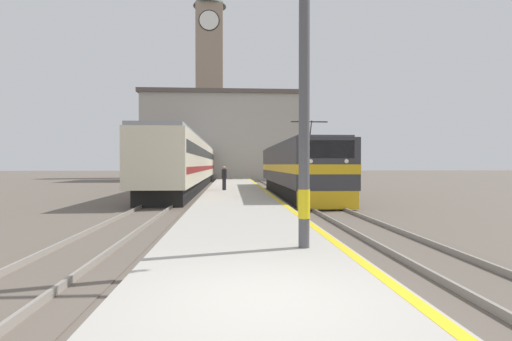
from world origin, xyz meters
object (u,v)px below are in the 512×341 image
Objects in this scene: passenger_train at (197,164)px; catenary_mast at (312,37)px; clock_tower at (210,75)px; person_on_platform at (224,178)px; locomotive_train at (296,169)px.

catenary_mast is (5.14, -34.18, 2.53)m from passenger_train.
passenger_train is 1.53× the size of clock_tower.
clock_tower is (0.22, 22.97, 14.48)m from passenger_train.
person_on_platform is at bearing -78.79° from passenger_train.
passenger_train is at bearing 98.56° from catenary_mast.
passenger_train is (-7.82, 16.33, 0.39)m from locomotive_train.
locomotive_train is at bearing -64.42° from passenger_train.
catenary_mast reaches higher than person_on_platform.
catenary_mast is 5.27× the size of person_on_platform.
locomotive_train is at bearing -79.06° from clock_tower.
person_on_platform is (3.08, -15.55, -0.97)m from passenger_train.
person_on_platform is at bearing 96.31° from catenary_mast.
passenger_train is 34.65m from catenary_mast.
catenary_mast is at bearing -81.44° from passenger_train.
person_on_platform is 0.05× the size of clock_tower.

